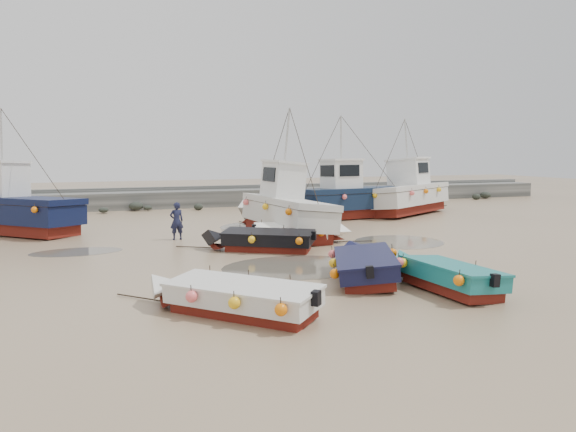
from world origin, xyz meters
The scene contains 16 objects.
ground centered at (0.00, 0.00, 0.00)m, with size 120.00×120.00×0.00m, color #9A8263.
seawall centered at (0.05, 21.99, 0.63)m, with size 60.00×4.92×1.50m.
puddle_a centered at (-1.55, -0.81, 0.00)m, with size 5.37×5.37×0.01m, color #565043.
puddle_b centered at (4.89, 2.69, 0.00)m, with size 4.08×4.08×0.01m, color #565043.
puddle_c centered at (-8.92, 5.09, 0.00)m, with size 3.66×3.66×0.01m, color #565043.
puddle_d centered at (0.89, 9.63, 0.00)m, with size 5.27×5.27×0.01m, color #565043.
dinghy_0 centered at (-5.21, -5.67, 0.54)m, with size 4.76×5.14×1.43m.
dinghy_1 centered at (-0.01, -3.20, 0.54)m, with size 3.59×6.15×1.43m.
dinghy_2 centered at (1.38, -5.45, 0.56)m, with size 2.08×5.59×1.43m.
dinghy_4 centered at (-1.75, 2.77, 0.55)m, with size 5.46×3.81×1.43m.
dinghy_5 centered at (0.44, 3.91, 0.56)m, with size 5.39×2.52×1.43m.
cabin_boat_0 centered at (-12.15, 11.91, 1.34)m, with size 8.09×7.99×6.22m.
cabin_boat_1 centered at (0.46, 6.41, 1.36)m, with size 3.04×9.59×6.22m.
cabin_boat_2 centered at (6.64, 11.64, 1.34)m, with size 10.25×3.64×6.22m.
cabin_boat_3 centered at (11.76, 12.68, 1.32)m, with size 10.00×7.14×6.22m.
person centered at (-4.51, 6.87, 0.00)m, with size 0.64×0.42×1.76m, color #181B34.
Camera 1 is at (-8.72, -19.24, 4.15)m, focal length 35.00 mm.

